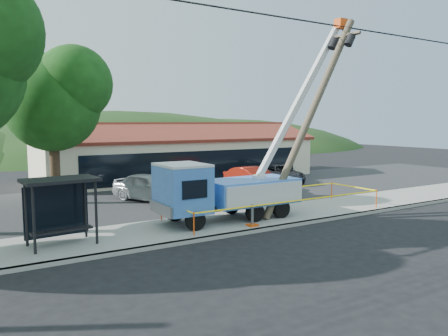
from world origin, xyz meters
TOP-DOWN VIEW (x-y plane):
  - ground at (0.00, 0.00)m, footprint 120.00×120.00m
  - curb at (0.00, 2.10)m, footprint 60.00×0.25m
  - sidewalk at (0.00, 4.00)m, footprint 60.00×4.00m
  - parking_lot at (0.00, 12.00)m, footprint 60.00×12.00m
  - strip_mall at (4.00, 19.98)m, footprint 22.50×8.53m
  - tree_lot at (-7.00, 13.00)m, footprint 6.30×5.60m
  - hill_center at (10.00, 55.00)m, footprint 89.60×64.00m
  - hill_east at (30.00, 55.00)m, footprint 72.80×52.00m
  - utility_truck at (-1.03, 4.26)m, footprint 10.65×3.73m
  - leaning_pole at (3.55, 3.38)m, footprint 5.66×2.01m
  - bus_shelter at (-8.50, 4.07)m, footprint 2.73×1.81m
  - caution_tape at (1.85, 4.17)m, footprint 11.09×3.34m
  - car_silver at (-2.12, 10.99)m, footprint 3.81×5.21m
  - car_red at (5.10, 10.68)m, footprint 1.96×4.94m
  - car_dark at (9.35, 12.93)m, footprint 3.65×5.37m

SIDE VIEW (x-z plane):
  - ground at x=0.00m, z-range 0.00..0.00m
  - hill_center at x=10.00m, z-range -16.00..16.00m
  - hill_east at x=30.00m, z-range -13.00..13.00m
  - car_silver at x=-2.12m, z-range -0.82..0.82m
  - car_red at x=5.10m, z-range -0.80..0.80m
  - car_dark at x=9.35m, z-range -0.68..0.68m
  - parking_lot at x=0.00m, z-range 0.00..0.10m
  - curb at x=0.00m, z-range 0.00..0.15m
  - sidewalk at x=0.00m, z-range 0.00..0.15m
  - caution_tape at x=1.85m, z-range 0.39..1.36m
  - utility_truck at x=-1.03m, z-range -3.29..6.67m
  - strip_mall at x=4.00m, z-range -0.46..4.22m
  - bus_shelter at x=-8.50m, z-range 0.74..3.25m
  - leaning_pole at x=3.55m, z-range 0.57..10.46m
  - tree_lot at x=-7.00m, z-range 1.74..10.68m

